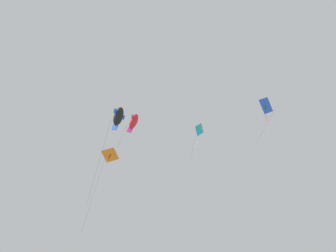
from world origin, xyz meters
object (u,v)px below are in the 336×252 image
kite_diamond_far_centre (199,130)px  kite_delta_highest (110,155)px  kite_fish_mid_left (118,116)px  kite_fish_near_left (134,121)px  kite_delta_near_right (266,106)px

kite_diamond_far_centre → kite_delta_highest: bearing=136.4°
kite_diamond_far_centre → kite_fish_mid_left: bearing=158.1°
kite_fish_near_left → kite_diamond_far_centre: size_ratio=0.94×
kite_fish_mid_left → kite_delta_highest: (-0.49, 5.25, -2.15)m
kite_diamond_far_centre → kite_delta_near_right: (5.02, -9.24, -1.24)m
kite_delta_near_right → kite_diamond_far_centre: bearing=83.7°
kite_delta_highest → kite_fish_near_left: bearing=-97.7°
kite_fish_mid_left → kite_delta_near_right: (16.25, -0.78, 2.76)m
kite_fish_mid_left → kite_fish_near_left: size_ratio=1.94×
kite_delta_near_right → kite_fish_near_left: bearing=134.3°
kite_fish_near_left → kite_diamond_far_centre: 11.94m
kite_fish_mid_left → kite_delta_near_right: 16.50m
kite_delta_highest → kite_diamond_far_centre: kite_diamond_far_centre is taller
kite_delta_highest → kite_diamond_far_centre: 13.61m
kite_fish_near_left → kite_delta_near_right: 14.94m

